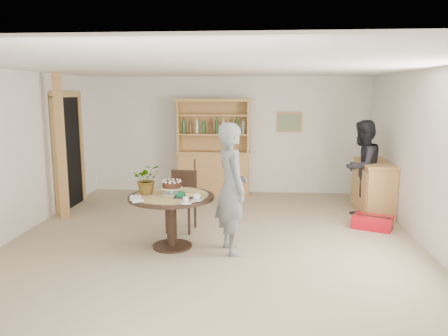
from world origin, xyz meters
The scene contains 17 objects.
ground centered at (0.00, 0.00, 0.00)m, with size 7.00×7.00×0.00m, color tan.
room_shell centered at (0.00, 0.01, 1.74)m, with size 6.04×7.04×2.52m.
doorway centered at (-2.93, 2.00, 1.11)m, with size 0.13×1.10×2.18m.
pine_post centered at (-2.70, 1.20, 1.25)m, with size 0.12×0.12×2.50m, color tan.
hutch centered at (-0.30, 3.24, 0.69)m, with size 1.62×0.54×2.04m.
sideboard centered at (2.74, 2.00, 0.47)m, with size 0.54×1.26×0.94m.
dining_table centered at (-0.56, -0.06, 0.60)m, with size 1.20×1.20×0.76m.
dining_chair centered at (-0.55, 0.77, 0.54)m, with size 0.47×0.47×0.95m.
birthday_cake centered at (-0.56, -0.01, 0.88)m, with size 0.30×0.30×0.20m.
flower_vase centered at (-0.91, -0.01, 0.97)m, with size 0.38×0.33×0.42m, color #3F7233.
gift_tray centered at (-0.35, -0.19, 0.79)m, with size 0.30×0.20×0.08m.
coffee_cup_a centered at (-0.16, -0.34, 0.80)m, with size 0.15×0.15×0.09m.
coffee_cup_b centered at (-0.28, -0.51, 0.79)m, with size 0.15×0.15×0.08m.
napkins centered at (-0.97, -0.38, 0.77)m, with size 0.24×0.33×0.03m.
teen_boy centered at (0.29, -0.16, 0.89)m, with size 0.65×0.43×1.78m, color slate.
adult_person centered at (2.50, 1.95, 0.84)m, with size 0.82×0.64×1.69m, color black.
red_suitcase centered at (2.50, 1.04, 0.10)m, with size 0.71×0.61×0.21m.
Camera 1 is at (0.63, -5.91, 2.18)m, focal length 35.00 mm.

